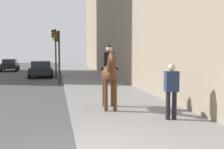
{
  "coord_description": "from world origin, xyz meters",
  "views": [
    {
      "loc": [
        -5.35,
        0.39,
        2.13
      ],
      "look_at": [
        4.0,
        -1.44,
        1.4
      ],
      "focal_mm": 44.7,
      "sensor_mm": 36.0,
      "label": 1
    }
  ],
  "objects_px": {
    "car_mid_lane": "(10,65)",
    "traffic_light_near_curb": "(58,48)",
    "pedestrian_greeting": "(171,88)",
    "mounted_horse_near": "(110,73)",
    "traffic_light_far_curb": "(55,46)",
    "car_near_lane": "(41,69)"
  },
  "relations": [
    {
      "from": "pedestrian_greeting",
      "to": "traffic_light_near_curb",
      "type": "height_order",
      "value": "traffic_light_near_curb"
    },
    {
      "from": "car_near_lane",
      "to": "traffic_light_far_curb",
      "type": "relative_size",
      "value": 1.03
    },
    {
      "from": "pedestrian_greeting",
      "to": "traffic_light_far_curb",
      "type": "distance_m",
      "value": 16.84
    },
    {
      "from": "pedestrian_greeting",
      "to": "traffic_light_near_curb",
      "type": "xyz_separation_m",
      "value": [
        11.53,
        3.32,
        1.37
      ]
    },
    {
      "from": "mounted_horse_near",
      "to": "traffic_light_near_curb",
      "type": "distance_m",
      "value": 9.81
    },
    {
      "from": "pedestrian_greeting",
      "to": "traffic_light_near_curb",
      "type": "bearing_deg",
      "value": 18.73
    },
    {
      "from": "car_mid_lane",
      "to": "traffic_light_far_curb",
      "type": "height_order",
      "value": "traffic_light_far_curb"
    },
    {
      "from": "traffic_light_near_curb",
      "to": "mounted_horse_near",
      "type": "bearing_deg",
      "value": -169.46
    },
    {
      "from": "traffic_light_far_curb",
      "to": "mounted_horse_near",
      "type": "bearing_deg",
      "value": -171.99
    },
    {
      "from": "pedestrian_greeting",
      "to": "car_mid_lane",
      "type": "relative_size",
      "value": 0.38
    },
    {
      "from": "car_near_lane",
      "to": "traffic_light_near_curb",
      "type": "bearing_deg",
      "value": 12.81
    },
    {
      "from": "car_mid_lane",
      "to": "traffic_light_far_curb",
      "type": "relative_size",
      "value": 1.08
    },
    {
      "from": "mounted_horse_near",
      "to": "traffic_light_near_curb",
      "type": "bearing_deg",
      "value": -163.94
    },
    {
      "from": "pedestrian_greeting",
      "to": "car_mid_lane",
      "type": "height_order",
      "value": "pedestrian_greeting"
    },
    {
      "from": "pedestrian_greeting",
      "to": "mounted_horse_near",
      "type": "bearing_deg",
      "value": 41.16
    },
    {
      "from": "car_mid_lane",
      "to": "traffic_light_near_curb",
      "type": "distance_m",
      "value": 16.66
    },
    {
      "from": "car_mid_lane",
      "to": "traffic_light_near_curb",
      "type": "height_order",
      "value": "traffic_light_near_curb"
    },
    {
      "from": "car_near_lane",
      "to": "car_mid_lane",
      "type": "relative_size",
      "value": 0.95
    },
    {
      "from": "car_near_lane",
      "to": "pedestrian_greeting",
      "type": "bearing_deg",
      "value": 14.6
    },
    {
      "from": "pedestrian_greeting",
      "to": "car_mid_lane",
      "type": "xyz_separation_m",
      "value": [
        27.13,
        8.91,
        -0.35
      ]
    },
    {
      "from": "traffic_light_near_curb",
      "to": "traffic_light_far_curb",
      "type": "xyz_separation_m",
      "value": [
        4.85,
        0.25,
        0.3
      ]
    },
    {
      "from": "car_near_lane",
      "to": "traffic_light_far_curb",
      "type": "distance_m",
      "value": 2.7
    }
  ]
}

